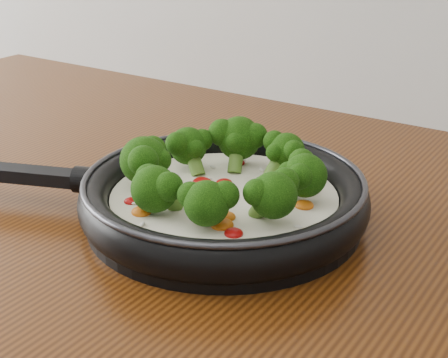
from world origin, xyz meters
The scene contains 1 object.
skillet centered at (0.04, 1.05, 0.93)m, with size 0.52×0.40×0.09m.
Camera 1 is at (0.40, 0.51, 1.23)m, focal length 53.59 mm.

